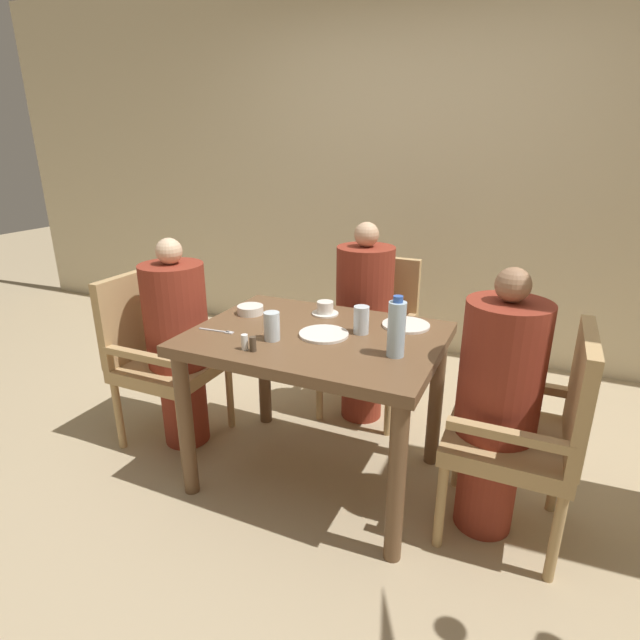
% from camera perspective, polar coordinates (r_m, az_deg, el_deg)
% --- Properties ---
extents(ground_plane, '(16.00, 16.00, 0.00)m').
position_cam_1_polar(ground_plane, '(2.60, -0.39, -17.27)').
color(ground_plane, tan).
extents(wall_back, '(8.00, 0.06, 2.80)m').
position_cam_1_polar(wall_back, '(3.85, 11.70, 16.87)').
color(wall_back, beige).
rests_on(wall_back, ground_plane).
extents(dining_table, '(1.10, 0.82, 0.76)m').
position_cam_1_polar(dining_table, '(2.27, -0.42, -4.21)').
color(dining_table, brown).
rests_on(dining_table, ground_plane).
extents(chair_left_side, '(0.49, 0.48, 0.92)m').
position_cam_1_polar(chair_left_side, '(2.81, -17.92, -3.35)').
color(chair_left_side, tan).
rests_on(chair_left_side, ground_plane).
extents(diner_in_left_chair, '(0.32, 0.32, 1.13)m').
position_cam_1_polar(diner_in_left_chair, '(2.70, -15.88, -2.49)').
color(diner_in_left_chair, maroon).
rests_on(diner_in_left_chair, ground_plane).
extents(chair_far_side, '(0.48, 0.49, 0.92)m').
position_cam_1_polar(chair_far_side, '(3.00, 5.86, -0.98)').
color(chair_far_side, tan).
rests_on(chair_far_side, ground_plane).
extents(diner_in_far_chair, '(0.32, 0.32, 1.16)m').
position_cam_1_polar(diner_in_far_chair, '(2.85, 5.03, -0.20)').
color(diner_in_far_chair, maroon).
rests_on(diner_in_far_chair, ground_plane).
extents(chair_right_side, '(0.49, 0.48, 0.92)m').
position_cam_1_polar(chair_right_side, '(2.16, 23.04, -11.25)').
color(chair_right_side, tan).
rests_on(chair_right_side, ground_plane).
extents(diner_in_right_chair, '(0.32, 0.32, 1.14)m').
position_cam_1_polar(diner_in_right_chair, '(2.13, 19.59, -8.95)').
color(diner_in_right_chair, maroon).
rests_on(diner_in_right_chair, ground_plane).
extents(plate_main_left, '(0.22, 0.22, 0.01)m').
position_cam_1_polar(plate_main_left, '(2.34, 9.79, -0.57)').
color(plate_main_left, white).
rests_on(plate_main_left, dining_table).
extents(plate_main_right, '(0.22, 0.22, 0.01)m').
position_cam_1_polar(plate_main_right, '(2.20, 0.43, -1.63)').
color(plate_main_right, white).
rests_on(plate_main_right, dining_table).
extents(teacup_with_saucer, '(0.13, 0.13, 0.07)m').
position_cam_1_polar(teacup_with_saucer, '(2.47, 0.59, 1.28)').
color(teacup_with_saucer, white).
rests_on(teacup_with_saucer, dining_table).
extents(bowl_small, '(0.13, 0.13, 0.04)m').
position_cam_1_polar(bowl_small, '(2.50, -7.97, 1.17)').
color(bowl_small, white).
rests_on(bowl_small, dining_table).
extents(water_bottle, '(0.07, 0.07, 0.25)m').
position_cam_1_polar(water_bottle, '(1.98, 8.74, -0.96)').
color(water_bottle, silver).
rests_on(water_bottle, dining_table).
extents(glass_tall_near, '(0.07, 0.07, 0.12)m').
position_cam_1_polar(glass_tall_near, '(2.14, -5.53, -0.71)').
color(glass_tall_near, silver).
rests_on(glass_tall_near, dining_table).
extents(glass_tall_mid, '(0.07, 0.07, 0.12)m').
position_cam_1_polar(glass_tall_mid, '(2.22, 4.74, 0.01)').
color(glass_tall_mid, silver).
rests_on(glass_tall_mid, dining_table).
extents(salt_shaker, '(0.03, 0.03, 0.07)m').
position_cam_1_polar(salt_shaker, '(2.07, -8.61, -2.52)').
color(salt_shaker, white).
rests_on(salt_shaker, dining_table).
extents(pepper_shaker, '(0.03, 0.03, 0.06)m').
position_cam_1_polar(pepper_shaker, '(2.05, -7.68, -2.74)').
color(pepper_shaker, '#4C3D2D').
rests_on(pepper_shaker, dining_table).
extents(fork_beside_plate, '(0.17, 0.03, 0.00)m').
position_cam_1_polar(fork_beside_plate, '(2.29, -11.39, -1.26)').
color(fork_beside_plate, silver).
rests_on(fork_beside_plate, dining_table).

